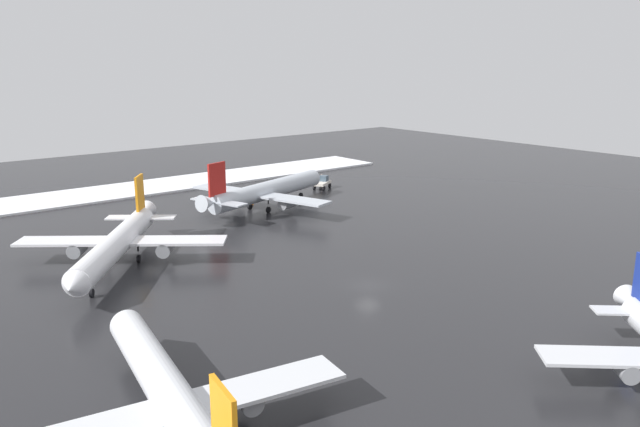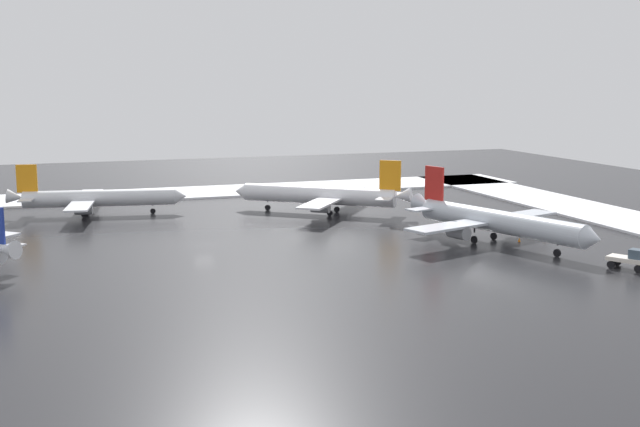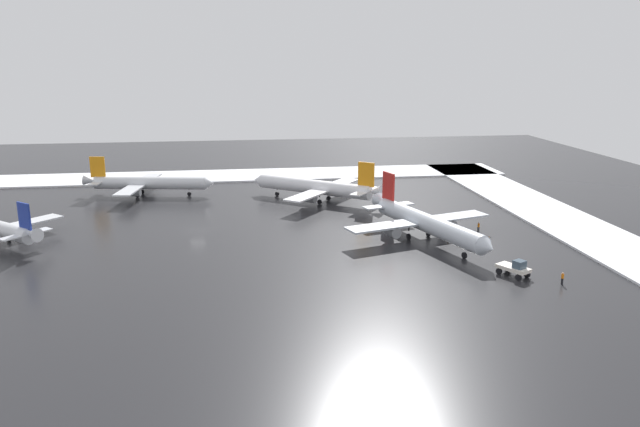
{
  "view_description": "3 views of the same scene",
  "coord_description": "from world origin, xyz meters",
  "px_view_note": "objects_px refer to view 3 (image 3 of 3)",
  "views": [
    {
      "loc": [
        48.16,
        -45.9,
        24.86
      ],
      "look_at": [
        -21.91,
        10.75,
        2.46
      ],
      "focal_mm": 35.0,
      "sensor_mm": 36.0,
      "label": 1
    },
    {
      "loc": [
        19.59,
        105.68,
        22.2
      ],
      "look_at": [
        -14.87,
        5.34,
        4.4
      ],
      "focal_mm": 45.0,
      "sensor_mm": 36.0,
      "label": 2
    },
    {
      "loc": [
        -6.84,
        107.83,
        30.02
      ],
      "look_at": [
        -20.87,
        7.47,
        4.2
      ],
      "focal_mm": 35.0,
      "sensor_mm": 36.0,
      "label": 3
    }
  ],
  "objects_px": {
    "traffic_cone_near_nose": "(448,238)",
    "airplane_distant_tail": "(147,183)",
    "traffic_cone_mid_line": "(489,238)",
    "airplane_parked_starboard": "(426,223)",
    "ground_crew_by_nose_gear": "(479,226)",
    "ground_crew_near_tug": "(562,277)",
    "airplane_far_rear": "(316,187)",
    "pushback_tug": "(515,268)"
  },
  "relations": [
    {
      "from": "pushback_tug",
      "to": "traffic_cone_mid_line",
      "type": "xyz_separation_m",
      "value": [
        -3.72,
        -17.79,
        -1.01
      ]
    },
    {
      "from": "airplane_distant_tail",
      "to": "ground_crew_near_tug",
      "type": "bearing_deg",
      "value": -36.11
    },
    {
      "from": "ground_crew_near_tug",
      "to": "ground_crew_by_nose_gear",
      "type": "relative_size",
      "value": 1.0
    },
    {
      "from": "airplane_parked_starboard",
      "to": "traffic_cone_near_nose",
      "type": "bearing_deg",
      "value": 74.68
    },
    {
      "from": "airplane_parked_starboard",
      "to": "pushback_tug",
      "type": "relative_size",
      "value": 6.19
    },
    {
      "from": "airplane_distant_tail",
      "to": "ground_crew_by_nose_gear",
      "type": "xyz_separation_m",
      "value": [
        -61.04,
        37.69,
        -1.87
      ]
    },
    {
      "from": "airplane_distant_tail",
      "to": "ground_crew_near_tug",
      "type": "relative_size",
      "value": 16.88
    },
    {
      "from": "ground_crew_by_nose_gear",
      "to": "traffic_cone_mid_line",
      "type": "relative_size",
      "value": 3.11
    },
    {
      "from": "airplane_parked_starboard",
      "to": "airplane_far_rear",
      "type": "bearing_deg",
      "value": -173.5
    },
    {
      "from": "airplane_parked_starboard",
      "to": "traffic_cone_near_nose",
      "type": "distance_m",
      "value": 4.94
    },
    {
      "from": "airplane_far_rear",
      "to": "ground_crew_near_tug",
      "type": "xyz_separation_m",
      "value": [
        -26.3,
        53.41,
        -2.1
      ]
    },
    {
      "from": "traffic_cone_near_nose",
      "to": "airplane_far_rear",
      "type": "bearing_deg",
      "value": -59.9
    },
    {
      "from": "airplane_parked_starboard",
      "to": "ground_crew_by_nose_gear",
      "type": "relative_size",
      "value": 18.41
    },
    {
      "from": "pushback_tug",
      "to": "traffic_cone_mid_line",
      "type": "relative_size",
      "value": 9.25
    },
    {
      "from": "traffic_cone_near_nose",
      "to": "traffic_cone_mid_line",
      "type": "height_order",
      "value": "same"
    },
    {
      "from": "airplane_parked_starboard",
      "to": "pushback_tug",
      "type": "distance_m",
      "value": 19.76
    },
    {
      "from": "airplane_parked_starboard",
      "to": "pushback_tug",
      "type": "height_order",
      "value": "airplane_parked_starboard"
    },
    {
      "from": "pushback_tug",
      "to": "ground_crew_by_nose_gear",
      "type": "bearing_deg",
      "value": 141.19
    },
    {
      "from": "ground_crew_by_nose_gear",
      "to": "traffic_cone_near_nose",
      "type": "relative_size",
      "value": 3.11
    },
    {
      "from": "airplane_distant_tail",
      "to": "traffic_cone_near_nose",
      "type": "relative_size",
      "value": 52.47
    },
    {
      "from": "airplane_distant_tail",
      "to": "traffic_cone_mid_line",
      "type": "distance_m",
      "value": 74.34
    },
    {
      "from": "ground_crew_by_nose_gear",
      "to": "traffic_cone_mid_line",
      "type": "distance_m",
      "value": 4.7
    },
    {
      "from": "ground_crew_near_tug",
      "to": "ground_crew_by_nose_gear",
      "type": "xyz_separation_m",
      "value": [
        1.31,
        -26.26,
        0.0
      ]
    },
    {
      "from": "ground_crew_by_nose_gear",
      "to": "traffic_cone_near_nose",
      "type": "bearing_deg",
      "value": -50.6
    },
    {
      "from": "airplane_distant_tail",
      "to": "airplane_far_rear",
      "type": "height_order",
      "value": "airplane_far_rear"
    },
    {
      "from": "airplane_distant_tail",
      "to": "ground_crew_by_nose_gear",
      "type": "height_order",
      "value": "airplane_distant_tail"
    },
    {
      "from": "pushback_tug",
      "to": "traffic_cone_near_nose",
      "type": "height_order",
      "value": "pushback_tug"
    },
    {
      "from": "airplane_far_rear",
      "to": "ground_crew_near_tug",
      "type": "bearing_deg",
      "value": 153.94
    },
    {
      "from": "traffic_cone_near_nose",
      "to": "traffic_cone_mid_line",
      "type": "relative_size",
      "value": 1.0
    },
    {
      "from": "ground_crew_near_tug",
      "to": "traffic_cone_near_nose",
      "type": "relative_size",
      "value": 3.11
    },
    {
      "from": "pushback_tug",
      "to": "airplane_parked_starboard",
      "type": "bearing_deg",
      "value": 172.12
    },
    {
      "from": "airplane_parked_starboard",
      "to": "ground_crew_near_tug",
      "type": "bearing_deg",
      "value": 11.29
    },
    {
      "from": "pushback_tug",
      "to": "airplane_distant_tail",
      "type": "bearing_deg",
      "value": -165.79
    },
    {
      "from": "airplane_parked_starboard",
      "to": "ground_crew_near_tug",
      "type": "xyz_separation_m",
      "value": [
        -12.25,
        22.12,
        -2.2
      ]
    },
    {
      "from": "airplane_distant_tail",
      "to": "ground_crew_by_nose_gear",
      "type": "relative_size",
      "value": 16.88
    },
    {
      "from": "pushback_tug",
      "to": "traffic_cone_near_nose",
      "type": "bearing_deg",
      "value": 160.49
    },
    {
      "from": "airplane_distant_tail",
      "to": "traffic_cone_mid_line",
      "type": "height_order",
      "value": "airplane_distant_tail"
    },
    {
      "from": "airplane_far_rear",
      "to": "pushback_tug",
      "type": "relative_size",
      "value": 5.17
    },
    {
      "from": "ground_crew_near_tug",
      "to": "airplane_parked_starboard",
      "type": "bearing_deg",
      "value": -71.84
    },
    {
      "from": "traffic_cone_mid_line",
      "to": "airplane_parked_starboard",
      "type": "bearing_deg",
      "value": -2.63
    },
    {
      "from": "traffic_cone_near_nose",
      "to": "airplane_distant_tail",
      "type": "bearing_deg",
      "value": -37.6
    },
    {
      "from": "airplane_far_rear",
      "to": "ground_crew_by_nose_gear",
      "type": "distance_m",
      "value": 36.96
    }
  ]
}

